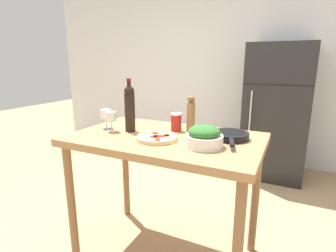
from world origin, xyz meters
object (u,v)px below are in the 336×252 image
(salad_bowl, at_px, (204,137))
(cast_iron_skillet, at_px, (230,135))
(homemade_pizza, at_px, (157,138))
(wine_bottle, at_px, (129,108))
(wine_glass_far, at_px, (106,115))
(refrigerator, at_px, (276,112))
(wine_glass_near, at_px, (111,118))
(salt_canister, at_px, (176,122))
(pepper_mill, at_px, (191,115))

(salad_bowl, xyz_separation_m, cast_iron_skillet, (0.10, 0.23, -0.04))
(salad_bowl, bearing_deg, homemade_pizza, 179.51)
(wine_bottle, distance_m, wine_glass_far, 0.23)
(refrigerator, distance_m, salad_bowl, 2.06)
(wine_glass_far, height_order, salad_bowl, wine_glass_far)
(wine_glass_near, distance_m, salt_canister, 0.46)
(wine_glass_near, height_order, cast_iron_skillet, wine_glass_near)
(wine_glass_near, bearing_deg, wine_glass_far, 149.15)
(wine_bottle, bearing_deg, salad_bowl, -9.77)
(refrigerator, bearing_deg, wine_glass_near, -116.12)
(refrigerator, bearing_deg, cast_iron_skillet, -95.30)
(wine_glass_near, distance_m, cast_iron_skillet, 0.83)
(wine_glass_far, xyz_separation_m, salt_canister, (0.50, 0.16, -0.04))
(pepper_mill, bearing_deg, salad_bowl, -55.73)
(refrigerator, xyz_separation_m, cast_iron_skillet, (-0.17, -1.81, 0.14))
(pepper_mill, relative_size, homemade_pizza, 0.98)
(wine_bottle, xyz_separation_m, salt_canister, (0.29, 0.16, -0.11))
(salt_canister, height_order, cast_iron_skillet, salt_canister)
(wine_bottle, relative_size, homemade_pizza, 1.42)
(wine_glass_near, xyz_separation_m, wine_glass_far, (-0.09, 0.06, 0.00))
(refrigerator, relative_size, wine_glass_near, 11.45)
(refrigerator, bearing_deg, salad_bowl, -97.58)
(homemade_pizza, bearing_deg, salt_canister, 85.57)
(wine_glass_near, bearing_deg, pepper_mill, 24.48)
(pepper_mill, xyz_separation_m, cast_iron_skillet, (0.29, -0.05, -0.10))
(wine_glass_far, distance_m, salt_canister, 0.53)
(wine_bottle, height_order, wine_glass_near, wine_bottle)
(refrigerator, distance_m, wine_glass_near, 2.22)
(wine_bottle, bearing_deg, wine_glass_far, 179.72)
(refrigerator, height_order, wine_glass_near, refrigerator)
(wine_glass_near, height_order, salad_bowl, wine_glass_near)
(refrigerator, relative_size, wine_glass_far, 11.45)
(wine_glass_far, relative_size, cast_iron_skillet, 0.38)
(refrigerator, distance_m, homemade_pizza, 2.11)
(wine_bottle, height_order, pepper_mill, wine_bottle)
(wine_glass_near, bearing_deg, wine_bottle, 23.96)
(refrigerator, height_order, cast_iron_skillet, refrigerator)
(pepper_mill, height_order, homemade_pizza, pepper_mill)
(salt_canister, bearing_deg, cast_iron_skillet, -4.47)
(wine_glass_far, relative_size, pepper_mill, 0.55)
(refrigerator, xyz_separation_m, wine_glass_near, (-0.97, -1.99, 0.22))
(refrigerator, relative_size, cast_iron_skillet, 4.31)
(refrigerator, height_order, salt_canister, refrigerator)
(pepper_mill, relative_size, cast_iron_skillet, 0.68)
(wine_glass_near, bearing_deg, salad_bowl, -3.74)
(pepper_mill, xyz_separation_m, homemade_pizza, (-0.12, -0.28, -0.11))
(wine_bottle, xyz_separation_m, salad_bowl, (0.58, -0.10, -0.11))
(refrigerator, distance_m, cast_iron_skillet, 1.82)
(wine_glass_far, height_order, homemade_pizza, wine_glass_far)
(wine_bottle, height_order, salt_canister, wine_bottle)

